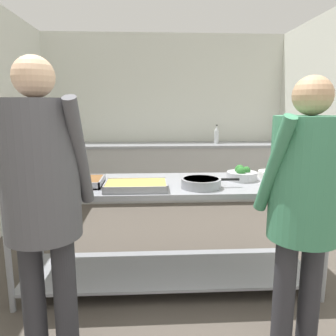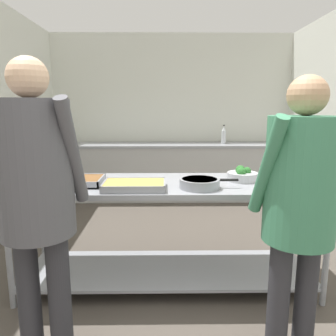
# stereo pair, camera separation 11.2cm
# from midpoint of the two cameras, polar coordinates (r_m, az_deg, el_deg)

# --- Properties ---
(wall_rear) EXTENTS (4.06, 0.06, 2.65)m
(wall_rear) POSITION_cam_midpoint_polar(r_m,az_deg,el_deg) (5.59, -1.22, 9.07)
(wall_rear) COLOR silver
(wall_rear) RESTS_ON ground_plane
(back_counter) EXTENTS (3.90, 0.65, 0.89)m
(back_counter) POSITION_cam_midpoint_polar(r_m,az_deg,el_deg) (5.32, -1.04, -0.52)
(back_counter) COLOR #A8A8A8
(back_counter) RESTS_ON ground_plane
(serving_counter) EXTENTS (2.42, 0.77, 0.88)m
(serving_counter) POSITION_cam_midpoint_polar(r_m,az_deg,el_deg) (2.71, -1.08, -8.36)
(serving_counter) COLOR gray
(serving_counter) RESTS_ON ground_plane
(serving_tray_roast) EXTENTS (0.48, 0.32, 0.05)m
(serving_tray_roast) POSITION_cam_midpoint_polar(r_m,az_deg,el_deg) (2.65, -17.59, -2.38)
(serving_tray_roast) COLOR gray
(serving_tray_roast) RESTS_ON serving_counter
(serving_tray_vegetables) EXTENTS (0.46, 0.30, 0.05)m
(serving_tray_vegetables) POSITION_cam_midpoint_polar(r_m,az_deg,el_deg) (2.43, -6.90, -3.13)
(serving_tray_vegetables) COLOR gray
(serving_tray_vegetables) RESTS_ON serving_counter
(sauce_pan) EXTENTS (0.44, 0.30, 0.07)m
(sauce_pan) POSITION_cam_midpoint_polar(r_m,az_deg,el_deg) (2.46, 4.50, -2.56)
(sauce_pan) COLOR gray
(sauce_pan) RESTS_ON serving_counter
(broccoli_bowl) EXTENTS (0.25, 0.25, 0.12)m
(broccoli_bowl) POSITION_cam_midpoint_polar(r_m,az_deg,el_deg) (2.76, 11.61, -1.17)
(broccoli_bowl) COLOR #B2B2B7
(broccoli_bowl) RESTS_ON serving_counter
(plate_stack) EXTENTS (0.22, 0.22, 0.06)m
(plate_stack) POSITION_cam_midpoint_polar(r_m,az_deg,el_deg) (2.91, 16.42, -1.09)
(plate_stack) COLOR white
(plate_stack) RESTS_ON serving_counter
(guest_serving_left) EXTENTS (0.53, 0.39, 1.64)m
(guest_serving_left) POSITION_cam_midpoint_polar(r_m,az_deg,el_deg) (1.94, 21.22, -4.18)
(guest_serving_left) COLOR #2D2D33
(guest_serving_left) RESTS_ON ground_plane
(guest_serving_right) EXTENTS (0.51, 0.40, 1.73)m
(guest_serving_right) POSITION_cam_midpoint_polar(r_m,az_deg,el_deg) (1.86, -22.79, -3.10)
(guest_serving_right) COLOR #2D2D33
(guest_serving_right) RESTS_ON ground_plane
(water_bottle) EXTENTS (0.07, 0.07, 0.30)m
(water_bottle) POSITION_cam_midpoint_polar(r_m,az_deg,el_deg) (5.34, 7.85, 5.73)
(water_bottle) COLOR silver
(water_bottle) RESTS_ON back_counter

